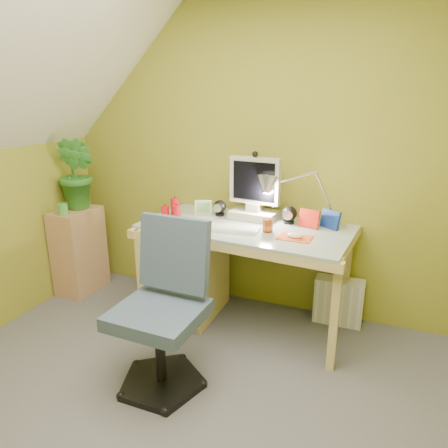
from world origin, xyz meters
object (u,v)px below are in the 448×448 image
at_px(desk_lamp, 317,186).
at_px(task_chair, 158,312).
at_px(side_ledge, 79,251).
at_px(radiator, 339,301).
at_px(desk, 245,276).
at_px(potted_plant, 77,174).
at_px(monitor, 255,186).

height_order(desk_lamp, task_chair, desk_lamp).
bearing_deg(side_ledge, radiator, 7.41).
xyz_separation_m(desk, radiator, (0.66, 0.27, -0.21)).
bearing_deg(task_chair, desk, 77.01).
distance_m(side_ledge, potted_plant, 0.68).
relative_size(potted_plant, radiator, 1.70).
height_order(desk_lamp, potted_plant, desk_lamp).
distance_m(potted_plant, radiator, 2.34).
relative_size(monitor, radiator, 1.38).
bearing_deg(radiator, desk_lamp, -156.96).
distance_m(desk, desk_lamp, 0.83).
xyz_separation_m(task_chair, radiator, (0.88, 1.13, -0.32)).
relative_size(desk, potted_plant, 2.40).
bearing_deg(desk, potted_plant, -176.39).
bearing_deg(radiator, side_ledge, -173.13).
distance_m(desk, monitor, 0.66).
distance_m(monitor, side_ledge, 1.67).
bearing_deg(monitor, side_ledge, -168.32).
height_order(potted_plant, task_chair, potted_plant).
relative_size(side_ledge, task_chair, 0.74).
distance_m(desk_lamp, side_ledge, 2.11).
relative_size(task_chair, radiator, 2.78).
height_order(desk, side_ledge, desk).
xyz_separation_m(desk_lamp, radiator, (0.21, 0.09, -0.89)).
xyz_separation_m(monitor, side_ledge, (-1.53, -0.19, -0.66)).
bearing_deg(monitor, task_chair, -97.78).
distance_m(desk_lamp, task_chair, 1.37).
bearing_deg(task_chair, desk_lamp, 58.71).
distance_m(desk_lamp, radiator, 0.92).
bearing_deg(monitor, desk, -85.56).
relative_size(desk, side_ledge, 1.98).
xyz_separation_m(potted_plant, radiator, (2.16, 0.23, -0.86)).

